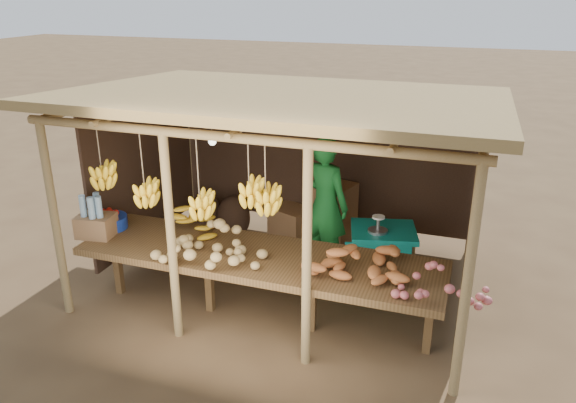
% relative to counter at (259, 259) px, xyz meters
% --- Properties ---
extents(ground, '(60.00, 60.00, 0.00)m').
position_rel_counter_xyz_m(ground, '(-0.00, 0.95, -0.74)').
color(ground, brown).
rests_on(ground, ground).
extents(stall_structure, '(4.70, 3.50, 2.43)m').
position_rel_counter_xyz_m(stall_structure, '(-0.09, 0.89, 1.17)').
color(stall_structure, olive).
rests_on(stall_structure, ground).
extents(counter, '(3.90, 1.05, 0.80)m').
position_rel_counter_xyz_m(counter, '(0.00, 0.00, 0.00)').
color(counter, brown).
rests_on(counter, ground).
extents(potato_heap, '(1.16, 0.81, 0.37)m').
position_rel_counter_xyz_m(potato_heap, '(-0.42, -0.24, 0.25)').
color(potato_heap, tan).
rests_on(potato_heap, counter).
extents(sweet_potato_heap, '(1.19, 0.84, 0.36)m').
position_rel_counter_xyz_m(sweet_potato_heap, '(1.03, -0.04, 0.24)').
color(sweet_potato_heap, '#B4632E').
rests_on(sweet_potato_heap, counter).
extents(onion_heap, '(0.83, 0.50, 0.36)m').
position_rel_counter_xyz_m(onion_heap, '(1.90, -0.27, 0.24)').
color(onion_heap, '#C45F5F').
rests_on(onion_heap, counter).
extents(banana_pile, '(0.78, 0.61, 0.35)m').
position_rel_counter_xyz_m(banana_pile, '(-1.01, 0.34, 0.24)').
color(banana_pile, yellow).
rests_on(banana_pile, counter).
extents(tomato_basin, '(0.41, 0.41, 0.22)m').
position_rel_counter_xyz_m(tomato_basin, '(-1.90, 0.07, 0.15)').
color(tomato_basin, navy).
rests_on(tomato_basin, counter).
extents(bottle_box, '(0.44, 0.37, 0.50)m').
position_rel_counter_xyz_m(bottle_box, '(-1.90, -0.16, 0.25)').
color(bottle_box, olive).
rests_on(bottle_box, counter).
extents(vendor, '(0.75, 0.62, 1.78)m').
position_rel_counter_xyz_m(vendor, '(0.34, 1.39, 0.15)').
color(vendor, '#186C29').
rests_on(vendor, ground).
extents(tarp_crate, '(0.91, 0.83, 0.92)m').
position_rel_counter_xyz_m(tarp_crate, '(1.10, 1.29, -0.36)').
color(tarp_crate, brown).
rests_on(tarp_crate, ground).
extents(carton_stack, '(1.28, 0.61, 0.89)m').
position_rel_counter_xyz_m(carton_stack, '(0.05, 2.15, -0.35)').
color(carton_stack, olive).
rests_on(carton_stack, ground).
extents(burlap_sacks, '(0.95, 0.50, 0.67)m').
position_rel_counter_xyz_m(burlap_sacks, '(-1.47, 2.07, -0.45)').
color(burlap_sacks, '#402A1D').
rests_on(burlap_sacks, ground).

